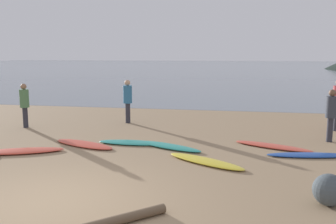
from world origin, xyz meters
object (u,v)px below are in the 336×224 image
person_0 (331,111)px  surfboard_7 (309,155)px  surfboard_1 (20,151)px  beach_rock_near (329,190)px  person_1 (128,98)px  person_2 (24,102)px  surfboard_3 (131,143)px  surfboard_6 (273,146)px  surfboard_2 (84,144)px  driftwood_log (105,223)px  surfboard_5 (205,161)px  surfboard_4 (169,146)px

person_0 → surfboard_7: bearing=98.6°
surfboard_1 → beach_rock_near: (7.20, -2.12, 0.23)m
person_1 → surfboard_7: bearing=118.6°
surfboard_1 → person_2: 3.61m
surfboard_3 → person_2: person_2 is taller
surfboard_6 → person_1: (-5.02, 2.78, 0.91)m
surfboard_2 → surfboard_6: 5.32m
surfboard_1 → driftwood_log: bearing=-66.5°
person_0 → driftwood_log: size_ratio=0.75×
surfboard_5 → person_1: (-3.29, 4.58, 0.91)m
surfboard_4 → surfboard_3: bearing=-167.3°
surfboard_3 → surfboard_6: 4.01m
surfboard_7 → beach_rock_near: bearing=-103.4°
person_1 → beach_rock_near: bearing=99.7°
surfboard_5 → person_2: 7.33m
surfboard_7 → surfboard_2: bearing=171.0°
person_0 → beach_rock_near: (-1.13, -4.92, -0.64)m
person_1 → person_2: 3.62m
surfboard_2 → person_1: 3.66m
surfboard_7 → person_0: person_0 is taller
surfboard_4 → surfboard_7: size_ratio=0.97×
surfboard_3 → person_2: bearing=159.4°
surfboard_7 → person_0: (0.89, 1.77, 0.88)m
person_0 → beach_rock_near: person_0 is taller
surfboard_4 → person_1: size_ratio=1.28×
surfboard_5 → surfboard_7: size_ratio=1.00×
beach_rock_near → surfboard_3: bearing=141.9°
driftwood_log → surfboard_7: bearing=51.2°
surfboard_4 → person_0: size_ratio=1.33×
surfboard_1 → person_2: (-1.69, 3.07, 0.87)m
driftwood_log → person_1: bearing=104.3°
surfboard_7 → person_1: (-5.84, 3.54, 0.92)m
surfboard_2 → surfboard_7: 6.09m
person_2 → beach_rock_near: (8.89, -5.19, -0.64)m
surfboard_7 → person_2: size_ratio=1.37×
surfboard_3 → beach_rock_near: bearing=-38.2°
surfboard_2 → surfboard_3: 1.34m
surfboard_4 → surfboard_7: (3.67, -0.19, -0.01)m
surfboard_1 → surfboard_7: size_ratio=1.05×
surfboard_3 → person_2: 4.69m
surfboard_2 → surfboard_5: surfboard_5 is taller
surfboard_7 → beach_rock_near: size_ratio=3.81×
surfboard_1 → beach_rock_near: beach_rock_near is taller
beach_rock_near → surfboard_6: bearing=98.4°
surfboard_6 → surfboard_7: 1.12m
surfboard_5 → person_0: 4.53m
surfboard_4 → surfboard_6: 2.90m
surfboard_2 → person_2: 3.77m
beach_rock_near → surfboard_5: bearing=137.6°
surfboard_3 → person_1: (-1.02, 3.10, 0.91)m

